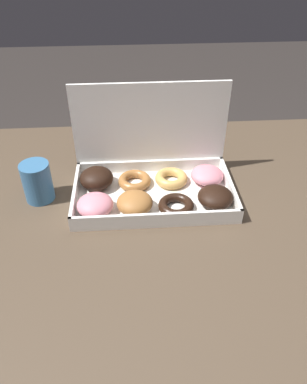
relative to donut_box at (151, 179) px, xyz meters
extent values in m
plane|color=#2D2826|center=(0.02, -0.07, -0.79)|extent=(8.00, 8.00, 0.00)
cube|color=#4C3D2D|center=(0.02, -0.07, -0.06)|extent=(1.27, 0.91, 0.03)
cylinder|color=#4C3D2D|center=(-0.57, 0.34, -0.43)|extent=(0.06, 0.06, 0.72)
cylinder|color=#4C3D2D|center=(0.61, 0.34, -0.43)|extent=(0.06, 0.06, 0.72)
cube|color=silver|center=(0.00, -0.02, -0.04)|extent=(0.41, 0.23, 0.01)
cube|color=white|center=(0.00, -0.13, -0.02)|extent=(0.41, 0.01, 0.03)
cube|color=white|center=(0.00, 0.09, -0.02)|extent=(0.41, 0.01, 0.03)
cube|color=white|center=(-0.19, -0.02, -0.02)|extent=(0.01, 0.23, 0.03)
cube|color=white|center=(0.20, -0.02, -0.02)|extent=(0.01, 0.23, 0.03)
cube|color=white|center=(0.00, 0.10, 0.11)|extent=(0.41, 0.01, 0.22)
ellipsoid|color=pink|center=(-0.14, -0.08, -0.02)|extent=(0.09, 0.09, 0.05)
ellipsoid|color=#9E6633|center=(-0.05, -0.07, -0.02)|extent=(0.09, 0.09, 0.05)
torus|color=black|center=(0.06, -0.08, -0.03)|extent=(0.09, 0.09, 0.02)
ellipsoid|color=black|center=(0.16, -0.07, -0.02)|extent=(0.09, 0.09, 0.05)
ellipsoid|color=black|center=(-0.14, 0.03, -0.01)|extent=(0.09, 0.09, 0.05)
torus|color=#9E6633|center=(-0.04, 0.03, -0.03)|extent=(0.09, 0.09, 0.02)
torus|color=tan|center=(0.06, 0.04, -0.03)|extent=(0.09, 0.09, 0.02)
ellipsoid|color=pink|center=(0.15, 0.03, -0.02)|extent=(0.09, 0.09, 0.04)
cylinder|color=teal|center=(-0.29, 0.00, 0.01)|extent=(0.07, 0.07, 0.10)
cylinder|color=black|center=(-0.29, 0.00, 0.05)|extent=(0.06, 0.06, 0.01)
camera|label=1|loc=(-0.05, -0.78, 0.56)|focal=35.00mm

